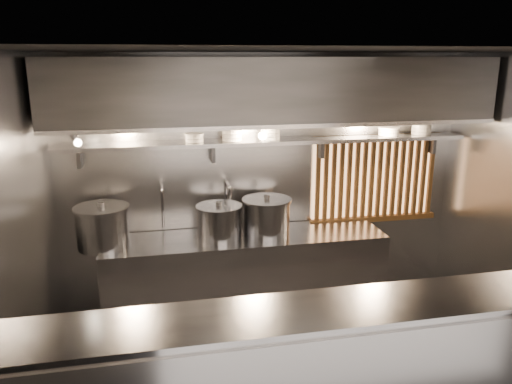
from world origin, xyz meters
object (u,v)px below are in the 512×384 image
object	(u,v)px
heat_lamp	(74,136)
stock_pot_left	(103,227)
stock_pot_right	(219,222)
pendant_bulb	(263,136)
stock_pot_mid	(267,216)

from	to	relation	value
heat_lamp	stock_pot_left	size ratio (longest dim) A/B	0.55
stock_pot_right	stock_pot_left	bearing A→B (deg)	-179.49
heat_lamp	pendant_bulb	xyz separation A→B (m)	(1.80, 0.35, -0.11)
stock_pot_right	pendant_bulb	bearing A→B (deg)	8.16
heat_lamp	stock_pot_right	bearing A→B (deg)	12.02
pendant_bulb	stock_pot_left	size ratio (longest dim) A/B	0.30
stock_pot_left	stock_pot_right	world-z (taller)	stock_pot_left
stock_pot_left	pendant_bulb	bearing A→B (deg)	2.74
stock_pot_mid	stock_pot_right	distance (m)	0.52
stock_pot_right	heat_lamp	bearing A→B (deg)	-167.98
stock_pot_right	stock_pot_mid	bearing A→B (deg)	3.07
stock_pot_left	stock_pot_right	xyz separation A→B (m)	(1.17, 0.01, -0.03)
stock_pot_mid	stock_pot_left	bearing A→B (deg)	-178.70
stock_pot_left	stock_pot_right	distance (m)	1.17
stock_pot_mid	stock_pot_right	xyz separation A→B (m)	(-0.52, -0.03, -0.02)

